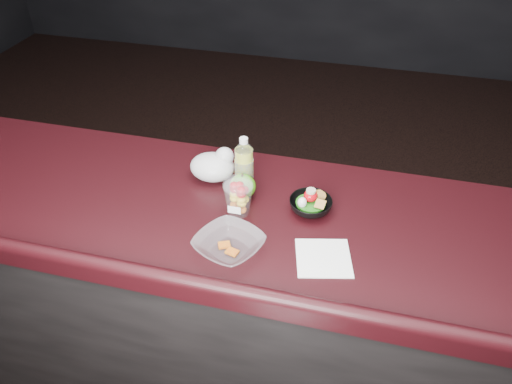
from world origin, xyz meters
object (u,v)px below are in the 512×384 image
takeout_bowl (229,245)px  snack_bowl (310,204)px  lemonade_bottle (244,167)px  fruit_cup (238,195)px  green_apple (243,186)px

takeout_bowl → snack_bowl: bearing=50.5°
lemonade_bottle → fruit_cup: bearing=-82.2°
snack_bowl → lemonade_bottle: bearing=162.8°
lemonade_bottle → takeout_bowl: bearing=-82.8°
fruit_cup → green_apple: 0.09m
lemonade_bottle → green_apple: bearing=-80.5°
lemonade_bottle → fruit_cup: 0.15m
green_apple → snack_bowl: bearing=-4.7°
takeout_bowl → green_apple: bearing=96.7°
fruit_cup → takeout_bowl: size_ratio=0.54×
fruit_cup → green_apple: bearing=96.7°
fruit_cup → takeout_bowl: 0.19m
lemonade_bottle → green_apple: lemonade_bottle is taller
fruit_cup → snack_bowl: (0.23, 0.07, -0.04)m
lemonade_bottle → takeout_bowl: 0.33m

